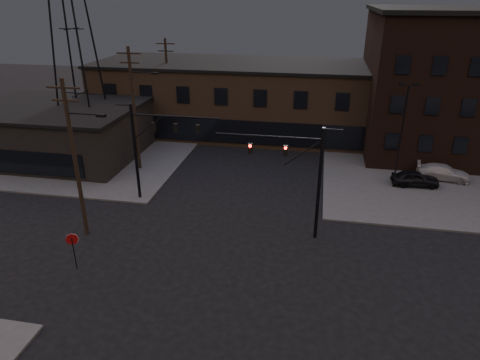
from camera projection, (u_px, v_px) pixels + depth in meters
name	position (u px, v px, depth m)	size (l,w,h in m)	color
ground	(209.00, 264.00, 27.11)	(140.00, 140.00, 0.00)	black
sidewalk_ne	(475.00, 162.00, 43.13)	(30.00, 30.00, 0.15)	#474744
sidewalk_nw	(75.00, 136.00, 50.56)	(30.00, 30.00, 0.15)	#474744
building_row	(267.00, 100.00, 50.64)	(40.00, 12.00, 8.00)	brown
building_right	(478.00, 85.00, 43.92)	(22.00, 16.00, 14.00)	black
building_left	(59.00, 133.00, 43.85)	(16.00, 12.00, 5.00)	black
traffic_signal_near	(303.00, 171.00, 28.25)	(7.12, 0.24, 8.00)	black
traffic_signal_far	(150.00, 142.00, 33.40)	(7.12, 0.24, 8.00)	black
stop_sign	(73.00, 243.00, 25.93)	(0.72, 0.33, 2.48)	black
utility_pole_near	(75.00, 157.00, 28.12)	(3.70, 0.28, 11.00)	black
utility_pole_mid	(135.00, 107.00, 38.97)	(3.70, 0.28, 11.50)	black
utility_pole_far	(168.00, 85.00, 50.07)	(2.20, 0.28, 11.00)	black
transmission_tower	(71.00, 29.00, 41.25)	(7.00, 7.00, 25.00)	black
lot_light_a	(402.00, 128.00, 35.26)	(1.50, 0.28, 9.14)	black
lot_light_b	(463.00, 115.00, 38.74)	(1.50, 0.28, 9.14)	black
parked_car_lot_a	(415.00, 178.00, 37.38)	(1.61, 3.99, 1.36)	black
parked_car_lot_b	(443.00, 172.00, 38.71)	(1.87, 4.60, 1.33)	#B7B7BA
car_crossing	(275.00, 132.00, 49.95)	(1.49, 4.27, 1.41)	black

